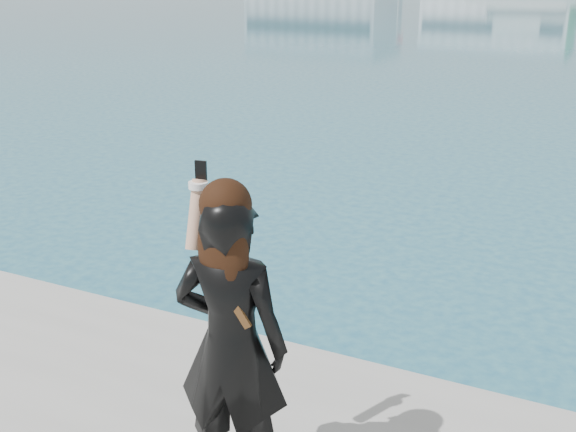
% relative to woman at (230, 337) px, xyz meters
% --- Properties ---
extents(woman, '(0.70, 0.51, 1.86)m').
position_rel_woman_xyz_m(woman, '(0.00, 0.00, 0.00)').
color(woman, black).
rests_on(woman, near_quay).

